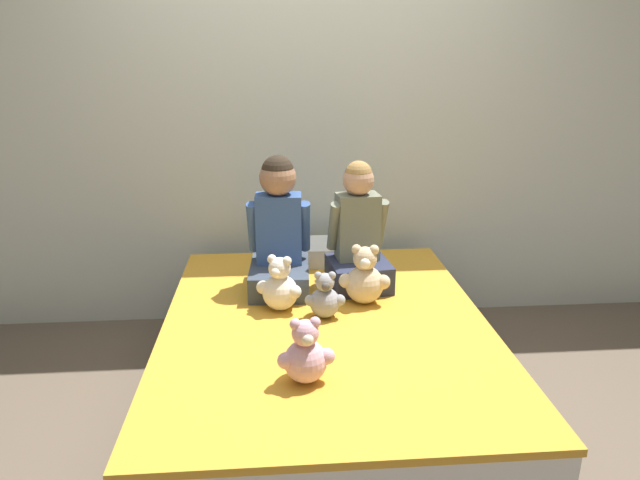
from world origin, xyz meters
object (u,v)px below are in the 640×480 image
(teddy_bear_held_by_left_child, at_px, (280,287))
(teddy_bear_held_by_right_child, at_px, (364,279))
(child_on_right, at_px, (358,236))
(pillow_at_headboard, at_px, (314,252))
(teddy_bear_between_children, at_px, (325,298))
(child_on_left, at_px, (279,233))
(teddy_bear_at_foot_of_bed, at_px, (306,355))
(bed, at_px, (326,367))

(teddy_bear_held_by_left_child, xyz_separation_m, teddy_bear_held_by_right_child, (0.41, 0.04, 0.01))
(child_on_right, distance_m, pillow_at_headboard, 0.47)
(teddy_bear_between_children, bearing_deg, child_on_left, 121.52)
(teddy_bear_held_by_right_child, relative_size, teddy_bear_between_children, 1.33)
(teddy_bear_held_by_left_child, relative_size, teddy_bear_at_foot_of_bed, 1.05)
(bed, distance_m, teddy_bear_held_by_right_child, 0.46)
(bed, relative_size, teddy_bear_between_children, 8.51)
(teddy_bear_held_by_left_child, distance_m, pillow_at_headboard, 0.67)
(teddy_bear_held_by_left_child, xyz_separation_m, pillow_at_headboard, (0.21, 0.64, -0.06))
(child_on_left, height_order, teddy_bear_held_by_right_child, child_on_left)
(teddy_bear_held_by_right_child, bearing_deg, child_on_left, 159.39)
(child_on_left, distance_m, teddy_bear_held_by_left_child, 0.33)
(bed, xyz_separation_m, pillow_at_headboard, (0.00, 0.78, 0.30))
(bed, distance_m, teddy_bear_between_children, 0.34)
(child_on_left, bearing_deg, teddy_bear_between_children, -58.87)
(child_on_left, relative_size, teddy_bear_between_children, 3.07)
(child_on_left, relative_size, child_on_right, 1.05)
(child_on_left, xyz_separation_m, teddy_bear_held_by_right_child, (0.41, -0.23, -0.17))
(teddy_bear_between_children, relative_size, teddy_bear_at_foot_of_bed, 0.87)
(bed, relative_size, teddy_bear_held_by_right_child, 6.40)
(bed, relative_size, teddy_bear_at_foot_of_bed, 7.37)
(teddy_bear_held_by_right_child, bearing_deg, teddy_bear_between_children, -136.25)
(bed, bearing_deg, teddy_bear_at_foot_of_bed, -103.67)
(child_on_right, relative_size, teddy_bear_between_children, 2.93)
(teddy_bear_held_by_left_child, distance_m, teddy_bear_at_foot_of_bed, 0.64)
(teddy_bear_held_by_left_child, xyz_separation_m, teddy_bear_at_foot_of_bed, (0.09, -0.63, -0.01))
(teddy_bear_held_by_right_child, bearing_deg, teddy_bear_held_by_left_child, -165.13)
(child_on_left, distance_m, pillow_at_headboard, 0.48)
(teddy_bear_held_by_right_child, bearing_deg, bed, -128.88)
(teddy_bear_held_by_right_child, bearing_deg, child_on_right, 99.59)
(bed, bearing_deg, child_on_left, 115.95)
(teddy_bear_held_by_right_child, relative_size, pillow_at_headboard, 0.51)
(child_on_left, xyz_separation_m, child_on_right, (0.41, -0.01, -0.02))
(teddy_bear_at_foot_of_bed, bearing_deg, pillow_at_headboard, 77.59)
(child_on_right, bearing_deg, teddy_bear_held_by_right_child, -95.98)
(teddy_bear_held_by_right_child, distance_m, teddy_bear_between_children, 0.25)
(teddy_bear_held_by_left_child, height_order, pillow_at_headboard, teddy_bear_held_by_left_child)
(bed, distance_m, pillow_at_headboard, 0.84)
(pillow_at_headboard, bearing_deg, teddy_bear_held_by_left_child, -107.91)
(teddy_bear_held_by_right_child, height_order, teddy_bear_between_children, teddy_bear_held_by_right_child)
(child_on_right, relative_size, pillow_at_headboard, 1.12)
(teddy_bear_between_children, distance_m, teddy_bear_at_foot_of_bed, 0.54)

